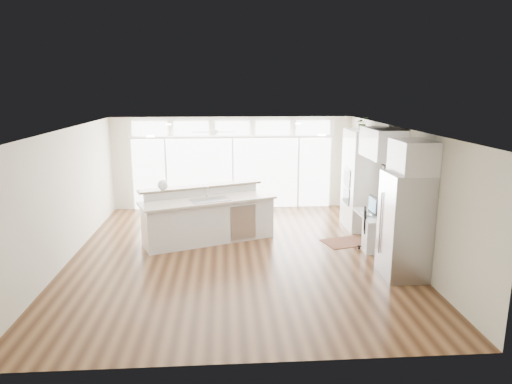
{
  "coord_description": "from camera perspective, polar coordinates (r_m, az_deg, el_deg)",
  "views": [
    {
      "loc": [
        -0.23,
        -9.3,
        3.52
      ],
      "look_at": [
        0.46,
        0.6,
        1.24
      ],
      "focal_mm": 32.0,
      "sensor_mm": 36.0,
      "label": 1
    }
  ],
  "objects": [
    {
      "name": "framed_photos",
      "position": [
        11.07,
        15.6,
        1.4
      ],
      "size": [
        0.06,
        0.22,
        0.8
      ],
      "primitive_type": "cube",
      "color": "black",
      "rests_on": "wall_right"
    },
    {
      "name": "wall_back",
      "position": [
        13.48,
        -2.93,
        3.64
      ],
      "size": [
        7.0,
        0.04,
        2.7
      ],
      "primitive_type": "cube",
      "color": "beige",
      "rests_on": "floor"
    },
    {
      "name": "monitor",
      "position": [
        10.46,
        14.45,
        -1.57
      ],
      "size": [
        0.11,
        0.52,
        0.43
      ],
      "primitive_type": "cube",
      "rotation": [
        0.0,
        0.0,
        0.04
      ],
      "color": "black",
      "rests_on": "desk_nook"
    },
    {
      "name": "refrigerator",
      "position": [
        8.98,
        18.09,
        -4.03
      ],
      "size": [
        0.76,
        0.9,
        2.0
      ],
      "primitive_type": "cube",
      "color": "#AFAEB3",
      "rests_on": "floor"
    },
    {
      "name": "oven_cabinet",
      "position": [
        11.83,
        12.83,
        1.53
      ],
      "size": [
        0.64,
        1.2,
        2.5
      ],
      "primitive_type": "cube",
      "color": "silver",
      "rests_on": "floor"
    },
    {
      "name": "fridge_cabinet",
      "position": [
        8.73,
        19.05,
        4.19
      ],
      "size": [
        0.64,
        0.9,
        0.6
      ],
      "primitive_type": "cube",
      "color": "silver",
      "rests_on": "wall_right"
    },
    {
      "name": "glass_wall",
      "position": [
        13.47,
        -2.91,
        2.34
      ],
      "size": [
        5.8,
        0.06,
        2.08
      ],
      "primitive_type": "cube",
      "color": "white",
      "rests_on": "wall_back"
    },
    {
      "name": "office_chair",
      "position": [
        10.36,
        14.55,
        -4.62
      ],
      "size": [
        0.6,
        0.57,
        0.94
      ],
      "primitive_type": "cube",
      "rotation": [
        0.0,
        0.0,
        -0.28
      ],
      "color": "black",
      "rests_on": "floor"
    },
    {
      "name": "ceiling_fan",
      "position": [
        12.15,
        -5.26,
        7.95
      ],
      "size": [
        1.16,
        1.16,
        0.32
      ],
      "primitive_type": "cube",
      "color": "white",
      "rests_on": "ceiling"
    },
    {
      "name": "desk_nook",
      "position": [
        10.64,
        14.68,
        -4.67
      ],
      "size": [
        0.72,
        1.3,
        0.76
      ],
      "primitive_type": "cube",
      "color": "silver",
      "rests_on": "floor"
    },
    {
      "name": "keyboard",
      "position": [
        10.46,
        13.5,
        -2.7
      ],
      "size": [
        0.13,
        0.33,
        0.02
      ],
      "primitive_type": "cube",
      "rotation": [
        0.0,
        0.0,
        0.01
      ],
      "color": "white",
      "rests_on": "desk_nook"
    },
    {
      "name": "rug",
      "position": [
        10.88,
        11.1,
        -6.18
      ],
      "size": [
        1.15,
        0.95,
        0.01
      ],
      "primitive_type": "cube",
      "rotation": [
        0.0,
        0.0,
        0.27
      ],
      "color": "#391A12",
      "rests_on": "floor"
    },
    {
      "name": "wall_right",
      "position": [
        10.25,
        17.48,
        0.1
      ],
      "size": [
        0.04,
        8.0,
        2.7
      ],
      "primitive_type": "cube",
      "color": "beige",
      "rests_on": "floor"
    },
    {
      "name": "potted_plant",
      "position": [
        11.64,
        13.17,
        8.19
      ],
      "size": [
        0.3,
        0.33,
        0.26
      ],
      "primitive_type": "imported",
      "rotation": [
        0.0,
        0.0,
        -0.0
      ],
      "color": "#375E28",
      "rests_on": "oven_cabinet"
    },
    {
      "name": "wall_front",
      "position": [
        5.73,
        -1.41,
        -9.31
      ],
      "size": [
        7.0,
        0.04,
        2.7
      ],
      "primitive_type": "cube",
      "color": "beige",
      "rests_on": "floor"
    },
    {
      "name": "fishbowl",
      "position": [
        10.6,
        -11.57,
        0.89
      ],
      "size": [
        0.28,
        0.28,
        0.24
      ],
      "primitive_type": "sphere",
      "rotation": [
        0.0,
        0.0,
        0.22
      ],
      "color": "white",
      "rests_on": "kitchen_island"
    },
    {
      "name": "floor",
      "position": [
        9.95,
        -2.4,
        -7.87
      ],
      "size": [
        7.0,
        8.0,
        0.02
      ],
      "primitive_type": "cube",
      "color": "#3E2313",
      "rests_on": "ground"
    },
    {
      "name": "kitchen_island",
      "position": [
        10.65,
        -5.91,
        -2.94
      ],
      "size": [
        3.34,
        2.23,
        1.24
      ],
      "primitive_type": "cube",
      "rotation": [
        0.0,
        0.0,
        0.37
      ],
      "color": "silver",
      "rests_on": "floor"
    },
    {
      "name": "desk_window",
      "position": [
        10.47,
        16.76,
        1.52
      ],
      "size": [
        0.04,
        0.85,
        0.85
      ],
      "primitive_type": "cube",
      "color": "white",
      "rests_on": "wall_right"
    },
    {
      "name": "upper_cabinets",
      "position": [
        10.25,
        15.52,
        5.9
      ],
      "size": [
        0.64,
        1.3,
        0.64
      ],
      "primitive_type": "cube",
      "color": "silver",
      "rests_on": "wall_right"
    },
    {
      "name": "ceiling",
      "position": [
        9.34,
        -2.56,
        7.87
      ],
      "size": [
        7.0,
        8.0,
        0.02
      ],
      "primitive_type": "cube",
      "color": "white",
      "rests_on": "wall_back"
    },
    {
      "name": "wall_left",
      "position": [
        10.1,
        -22.75,
        -0.51
      ],
      "size": [
        0.04,
        8.0,
        2.7
      ],
      "primitive_type": "cube",
      "color": "beige",
      "rests_on": "floor"
    },
    {
      "name": "recessed_lights",
      "position": [
        9.54,
        -2.59,
        7.86
      ],
      "size": [
        3.4,
        3.0,
        0.02
      ],
      "primitive_type": "cube",
      "color": "white",
      "rests_on": "ceiling"
    },
    {
      "name": "transom_row",
      "position": [
        13.29,
        -2.98,
        7.98
      ],
      "size": [
        5.9,
        0.06,
        0.4
      ],
      "primitive_type": "cube",
      "color": "white",
      "rests_on": "wall_back"
    }
  ]
}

